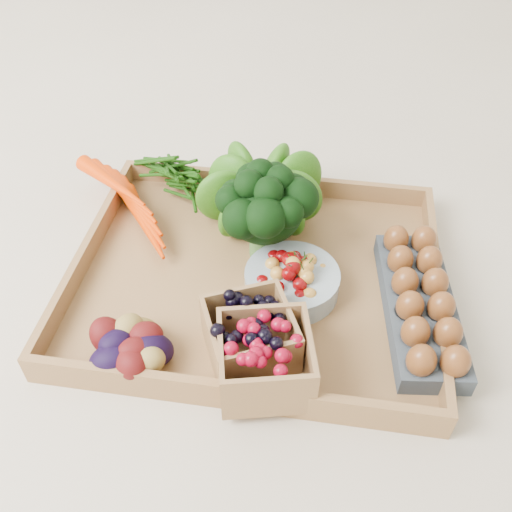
# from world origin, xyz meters

# --- Properties ---
(ground) EXTENTS (4.00, 4.00, 0.00)m
(ground) POSITION_xyz_m (0.00, 0.00, 0.00)
(ground) COLOR beige
(ground) RESTS_ON ground
(tray) EXTENTS (0.55, 0.45, 0.01)m
(tray) POSITION_xyz_m (0.00, 0.00, 0.01)
(tray) COLOR olive
(tray) RESTS_ON ground
(carrots) EXTENTS (0.20, 0.14, 0.05)m
(carrots) POSITION_xyz_m (-0.22, 0.11, 0.04)
(carrots) COLOR #ED3700
(carrots) RESTS_ON tray
(lettuce) EXTENTS (0.14, 0.14, 0.14)m
(lettuce) POSITION_xyz_m (-0.01, 0.14, 0.09)
(lettuce) COLOR #164E0C
(lettuce) RESTS_ON tray
(broccoli) EXTENTS (0.15, 0.15, 0.12)m
(broccoli) POSITION_xyz_m (0.00, 0.05, 0.07)
(broccoli) COLOR black
(broccoli) RESTS_ON tray
(cherry_bowl) EXTENTS (0.14, 0.14, 0.04)m
(cherry_bowl) POSITION_xyz_m (0.06, -0.02, 0.03)
(cherry_bowl) COLOR #8C9EA5
(cherry_bowl) RESTS_ON tray
(egg_carton) EXTENTS (0.13, 0.28, 0.03)m
(egg_carton) POSITION_xyz_m (0.24, -0.04, 0.03)
(egg_carton) COLOR #3A414A
(egg_carton) RESTS_ON tray
(potatoes) EXTENTS (0.13, 0.13, 0.07)m
(potatoes) POSITION_xyz_m (-0.14, -0.17, 0.05)
(potatoes) COLOR #420A0B
(potatoes) RESTS_ON tray
(punnet_blackberry) EXTENTS (0.15, 0.15, 0.08)m
(punnet_blackberry) POSITION_xyz_m (0.01, -0.14, 0.05)
(punnet_blackberry) COLOR black
(punnet_blackberry) RESTS_ON tray
(punnet_raspberry) EXTENTS (0.14, 0.14, 0.08)m
(punnet_raspberry) POSITION_xyz_m (0.04, -0.18, 0.06)
(punnet_raspberry) COLOR maroon
(punnet_raspberry) RESTS_ON tray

